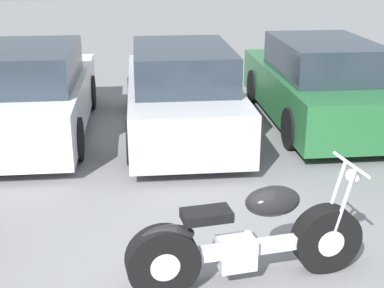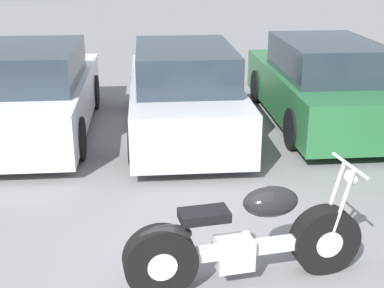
# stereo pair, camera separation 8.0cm
# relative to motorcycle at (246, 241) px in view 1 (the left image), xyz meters

# --- Properties ---
(motorcycle) EXTENTS (2.27, 0.72, 1.10)m
(motorcycle) POSITION_rel_motorcycle_xyz_m (0.00, 0.00, 0.00)
(motorcycle) COLOR black
(motorcycle) RESTS_ON ground_plane
(parked_car_white) EXTENTS (1.81, 4.42, 1.51)m
(parked_car_white) POSITION_rel_motorcycle_xyz_m (-2.68, 4.58, 0.27)
(parked_car_white) COLOR white
(parked_car_white) RESTS_ON ground_plane
(parked_car_silver) EXTENTS (1.81, 4.42, 1.51)m
(parked_car_silver) POSITION_rel_motorcycle_xyz_m (-0.22, 4.37, 0.27)
(parked_car_silver) COLOR #BCBCC1
(parked_car_silver) RESTS_ON ground_plane
(parked_car_green) EXTENTS (1.81, 4.42, 1.51)m
(parked_car_green) POSITION_rel_motorcycle_xyz_m (2.23, 4.74, 0.27)
(parked_car_green) COLOR #286B38
(parked_car_green) RESTS_ON ground_plane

